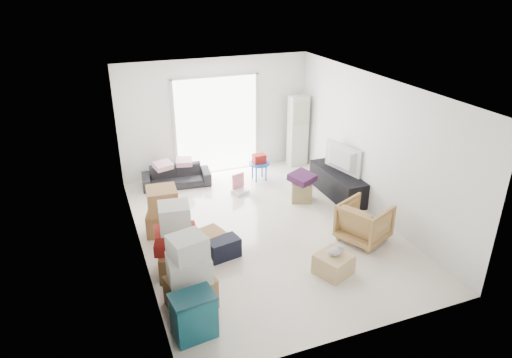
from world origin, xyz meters
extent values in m
cube|color=silver|center=(0.00, 0.00, -0.12)|extent=(4.50, 6.00, 0.24)
cube|color=white|center=(0.00, 0.00, 2.82)|extent=(4.50, 6.00, 0.24)
cube|color=white|center=(0.00, 3.12, 1.35)|extent=(4.50, 0.24, 2.70)
cube|color=white|center=(0.00, -3.12, 1.35)|extent=(4.50, 0.24, 2.70)
cube|color=white|center=(-2.37, 0.00, 1.35)|extent=(0.24, 6.00, 2.70)
cube|color=white|center=(2.37, 0.00, 1.35)|extent=(0.24, 6.00, 2.70)
cube|color=white|center=(0.00, 2.98, 1.15)|extent=(2.00, 0.01, 2.30)
cube|color=silver|center=(-1.00, 2.97, 1.15)|extent=(0.06, 0.04, 2.30)
cube|color=silver|center=(1.00, 2.97, 1.15)|extent=(0.06, 0.04, 2.30)
cube|color=silver|center=(0.00, 2.97, 2.30)|extent=(2.10, 0.04, 0.06)
cube|color=beige|center=(1.95, 2.65, 0.88)|extent=(0.45, 0.30, 1.75)
cube|color=black|center=(2.00, 0.76, 0.27)|extent=(0.49, 1.64, 0.55)
imported|color=black|center=(2.00, 0.76, 0.61)|extent=(0.81, 1.13, 0.13)
imported|color=#28282D|center=(-1.12, 2.50, 0.30)|extent=(1.55, 0.61, 0.59)
cube|color=#E4A6B0|center=(-1.40, 2.49, 0.66)|extent=(0.49, 0.43, 0.13)
cube|color=#E4A6B0|center=(-0.92, 2.54, 0.64)|extent=(0.37, 0.32, 0.11)
imported|color=tan|center=(1.51, -1.00, 0.40)|extent=(0.98, 1.01, 0.80)
cube|color=#11505E|center=(-1.90, -2.23, 0.15)|extent=(0.59, 0.45, 0.30)
cube|color=#11505E|center=(-1.90, -2.23, 0.46)|extent=(0.59, 0.45, 0.30)
cube|color=#0C333D|center=(-1.90, -2.23, 0.63)|extent=(0.61, 0.46, 0.04)
cube|color=olive|center=(-1.80, -1.65, 0.24)|extent=(0.73, 0.64, 0.47)
cube|color=silver|center=(-1.80, -1.65, 0.66)|extent=(0.60, 0.50, 0.37)
cube|color=silver|center=(-1.80, -1.65, 1.00)|extent=(0.56, 0.52, 0.32)
cube|color=olive|center=(-1.80, -0.79, 0.22)|extent=(0.69, 0.69, 0.44)
cube|color=#9E2713|center=(-1.80, -0.79, 0.54)|extent=(0.75, 0.60, 0.20)
cube|color=#9E2713|center=(-1.80, -0.79, 0.72)|extent=(0.68, 0.49, 0.18)
cube|color=silver|center=(-1.80, -0.79, 1.02)|extent=(0.51, 0.50, 0.42)
cube|color=olive|center=(-1.77, 0.52, 0.22)|extent=(0.72, 0.65, 0.44)
cube|color=olive|center=(-1.77, 0.52, 0.67)|extent=(0.56, 0.56, 0.47)
cube|color=olive|center=(-1.12, -0.30, 0.17)|extent=(0.53, 0.53, 0.35)
cube|color=black|center=(-0.99, -0.62, 0.17)|extent=(0.58, 0.41, 0.34)
cube|color=#8E7F52|center=(1.18, 0.82, 0.21)|extent=(0.54, 0.54, 0.41)
cube|color=#411B43|center=(1.18, 0.82, 0.48)|extent=(0.60, 0.60, 0.14)
cylinder|color=blue|center=(0.73, 2.13, 0.40)|extent=(0.49, 0.49, 0.04)
cylinder|color=blue|center=(0.85, 2.25, 0.19)|extent=(0.04, 0.04, 0.38)
cylinder|color=blue|center=(0.61, 2.25, 0.19)|extent=(0.04, 0.04, 0.38)
cylinder|color=blue|center=(0.61, 2.01, 0.19)|extent=(0.04, 0.04, 0.38)
cylinder|color=blue|center=(0.85, 2.01, 0.19)|extent=(0.04, 0.04, 0.38)
cube|color=#9E2713|center=(0.73, 2.13, 0.52)|extent=(0.28, 0.22, 0.20)
cube|color=silver|center=(0.07, 1.58, 0.04)|extent=(0.39, 0.36, 0.08)
cube|color=#D96B88|center=(0.07, 1.70, 0.25)|extent=(0.29, 0.13, 0.35)
cube|color=#DABF7D|center=(0.50, -1.69, 0.17)|extent=(0.66, 0.66, 0.34)
ellipsoid|color=#B2ADA8|center=(0.50, -1.69, 0.40)|extent=(0.23, 0.16, 0.12)
cube|color=#B02133|center=(0.50, -1.69, 0.40)|extent=(0.16, 0.13, 0.03)
sphere|color=#B2ADA8|center=(0.63, -1.66, 0.43)|extent=(0.12, 0.12, 0.12)
camera|label=1|loc=(-2.83, -6.88, 4.39)|focal=32.00mm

